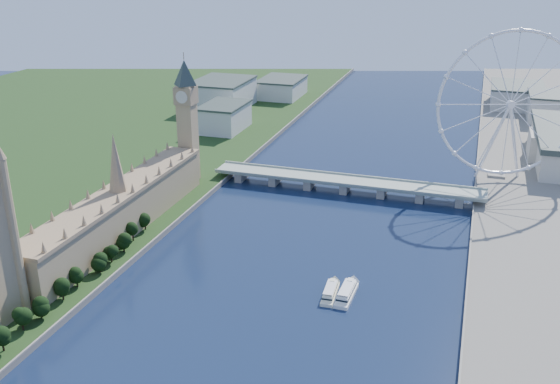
% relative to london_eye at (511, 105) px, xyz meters
% --- Properties ---
extents(tree_row, '(8.23, 216.23, 21.61)m').
position_rel_london_eye_xyz_m(tree_row, '(-232.98, -281.08, -57.82)').
color(tree_row, black).
rests_on(tree_row, ground).
extents(parliament_range, '(24.00, 200.00, 70.00)m').
position_rel_london_eye_xyz_m(parliament_range, '(-247.98, -185.08, -49.04)').
color(parliament_range, tan).
rests_on(parliament_range, ground).
extents(big_ben, '(20.02, 20.02, 110.00)m').
position_rel_london_eye_xyz_m(big_ben, '(-247.98, -77.08, -0.95)').
color(big_ben, tan).
rests_on(big_ben, ground).
extents(westminster_bridge, '(220.00, 22.00, 9.50)m').
position_rel_london_eye_xyz_m(westminster_bridge, '(-119.98, -55.08, -60.89)').
color(westminster_bridge, gray).
rests_on(westminster_bridge, ground).
extents(london_eye, '(113.60, 39.12, 124.30)m').
position_rel_london_eye_xyz_m(london_eye, '(0.00, 0.00, 0.00)').
color(london_eye, silver).
rests_on(london_eye, ground).
extents(city_skyline, '(505.00, 280.00, 32.00)m').
position_rel_london_eye_xyz_m(city_skyline, '(-80.75, 205.00, -50.56)').
color(city_skyline, beige).
rests_on(city_skyline, ground).
extents(tour_boat_near, '(9.07, 31.77, 6.98)m').
position_rel_london_eye_xyz_m(tour_boat_near, '(-84.20, -217.48, -67.52)').
color(tour_boat_near, white).
rests_on(tour_boat_near, ground).
extents(tour_boat_far, '(8.94, 29.06, 6.33)m').
position_rel_london_eye_xyz_m(tour_boat_far, '(-93.40, -218.97, -67.52)').
color(tour_boat_far, '#ECE9C6').
rests_on(tour_boat_far, ground).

